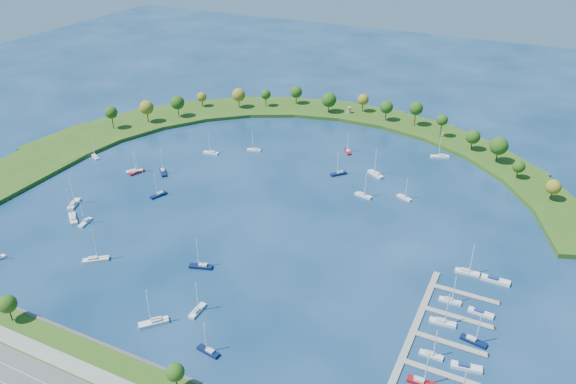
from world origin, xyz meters
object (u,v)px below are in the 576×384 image
at_px(moored_boat_14, 136,172).
at_px(moored_boat_17, 154,322).
at_px(moored_boat_16, 95,259).
at_px(moored_boat_4, 163,172).
at_px(moored_boat_21, 254,149).
at_px(docked_boat_8, 450,300).
at_px(moored_boat_7, 376,174).
at_px(moored_boat_19, 363,195).
at_px(harbor_tower, 349,110).
at_px(moored_boat_5, 197,310).
at_px(moored_boat_6, 404,197).
at_px(moored_boat_11, 85,222).
at_px(moored_boat_10, 211,152).
at_px(docked_boat_6, 442,322).
at_px(moored_boat_12, 348,151).
at_px(docked_boat_4, 431,354).
at_px(moored_boat_0, 159,194).
at_px(dock_system, 431,353).
at_px(docked_boat_7, 473,340).
at_px(moored_boat_3, 201,266).
at_px(moored_boat_18, 440,156).
at_px(moored_boat_20, 208,350).
at_px(docked_boat_2, 422,381).
at_px(docked_boat_10, 467,272).
at_px(moored_boat_8, 74,203).
at_px(docked_boat_5, 466,367).
at_px(moored_boat_9, 73,218).
at_px(moored_boat_2, 134,171).
at_px(moored_boat_13, 95,156).
at_px(docked_boat_11, 495,280).
at_px(moored_boat_1, 339,173).

bearing_deg(moored_boat_14, moored_boat_17, -117.79).
bearing_deg(moored_boat_16, moored_boat_4, 68.05).
xyz_separation_m(moored_boat_21, docked_boat_8, (119.91, -78.76, 0.00)).
distance_m(moored_boat_7, moored_boat_19, 22.83).
bearing_deg(harbor_tower, moored_boat_5, -84.88).
distance_m(moored_boat_6, moored_boat_17, 126.72).
distance_m(moored_boat_11, moored_boat_19, 121.97).
bearing_deg(moored_boat_10, moored_boat_21, -153.33).
relative_size(docked_boat_6, docked_boat_8, 1.13).
bearing_deg(moored_boat_16, moored_boat_19, 11.63).
xyz_separation_m(moored_boat_6, moored_boat_12, (-40.55, 35.53, 0.02)).
bearing_deg(docked_boat_4, moored_boat_0, 161.80).
relative_size(dock_system, docked_boat_7, 6.79).
xyz_separation_m(moored_boat_6, moored_boat_11, (-115.19, -79.26, 0.02)).
bearing_deg(moored_boat_3, moored_boat_18, -131.32).
bearing_deg(moored_boat_20, moored_boat_12, -77.05).
height_order(moored_boat_16, docked_boat_2, moored_boat_16).
bearing_deg(dock_system, docked_boat_10, 86.72).
bearing_deg(moored_boat_8, moored_boat_21, -50.41).
bearing_deg(docked_boat_8, docked_boat_5, -72.30).
bearing_deg(moored_boat_12, moored_boat_18, -107.92).
xyz_separation_m(harbor_tower, moored_boat_9, (-63.40, -165.06, -3.00)).
bearing_deg(moored_boat_14, moored_boat_20, -111.20).
distance_m(moored_boat_4, docked_boat_10, 150.88).
height_order(harbor_tower, moored_boat_5, moored_boat_5).
xyz_separation_m(moored_boat_2, docked_boat_10, (163.41, -11.72, 0.03)).
relative_size(moored_boat_13, docked_boat_11, 1.06).
bearing_deg(moored_boat_20, moored_boat_8, -17.21).
bearing_deg(docked_boat_6, moored_boat_16, -175.25).
xyz_separation_m(moored_boat_3, moored_boat_9, (-67.91, 4.54, 0.05)).
relative_size(moored_boat_12, docked_boat_2, 0.92).
height_order(dock_system, docked_boat_5, docked_boat_5).
relative_size(moored_boat_9, docked_boat_6, 1.14).
bearing_deg(moored_boat_8, moored_boat_6, -84.94).
bearing_deg(moored_boat_3, moored_boat_16, 2.54).
bearing_deg(moored_boat_1, moored_boat_21, -55.10).
height_order(moored_boat_8, moored_boat_9, moored_boat_9).
xyz_separation_m(moored_boat_20, docked_boat_4, (61.50, 28.13, -0.02)).
bearing_deg(moored_boat_6, moored_boat_10, -159.19).
xyz_separation_m(moored_boat_9, moored_boat_17, (71.10, -36.68, -0.00)).
bearing_deg(docked_boat_6, moored_boat_10, 145.28).
height_order(moored_boat_1, moored_boat_3, moored_boat_3).
distance_m(dock_system, moored_boat_19, 97.72).
xyz_separation_m(moored_boat_10, moored_boat_14, (-20.89, -35.14, -0.01)).
distance_m(moored_boat_3, docked_boat_7, 98.09).
relative_size(moored_boat_1, moored_boat_11, 1.08).
bearing_deg(moored_boat_14, moored_boat_12, -31.21).
xyz_separation_m(moored_boat_4, docked_boat_4, (147.53, -63.61, -0.07)).
xyz_separation_m(moored_boat_1, moored_boat_7, (16.56, 7.27, 0.05)).
bearing_deg(moored_boat_1, moored_boat_13, -30.90).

